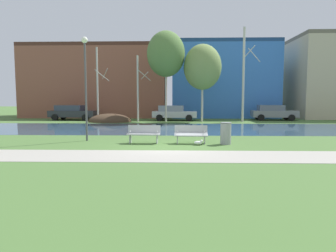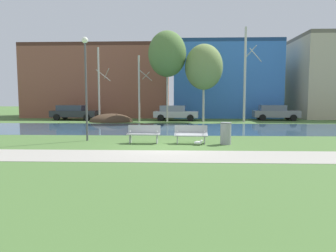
% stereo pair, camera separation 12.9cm
% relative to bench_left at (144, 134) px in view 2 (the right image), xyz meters
% --- Properties ---
extents(ground_plane, '(120.00, 120.00, 0.00)m').
position_rel_bench_left_xyz_m(ground_plane, '(1.14, 8.90, -0.47)').
color(ground_plane, '#476B33').
extents(paved_path_strip, '(60.00, 2.39, 0.01)m').
position_rel_bench_left_xyz_m(paved_path_strip, '(1.14, -3.26, -0.47)').
color(paved_path_strip, '#9E998E').
rests_on(paved_path_strip, ground).
extents(river_band, '(80.00, 8.50, 0.01)m').
position_rel_bench_left_xyz_m(river_band, '(1.14, 7.32, -0.47)').
color(river_band, '#33516B').
rests_on(river_band, ground).
extents(soil_mound, '(4.06, 2.98, 1.56)m').
position_rel_bench_left_xyz_m(soil_mound, '(-4.66, 13.43, -0.47)').
color(soil_mound, '#423021').
rests_on(soil_mound, ground).
extents(bench_left, '(1.62, 0.62, 0.87)m').
position_rel_bench_left_xyz_m(bench_left, '(0.00, 0.00, 0.00)').
color(bench_left, '#9EA0A3').
rests_on(bench_left, ground).
extents(bench_right, '(1.62, 0.62, 0.87)m').
position_rel_bench_left_xyz_m(bench_right, '(2.29, 0.00, 0.00)').
color(bench_right, '#9EA0A3').
rests_on(bench_right, ground).
extents(trash_bin, '(0.53, 0.53, 1.05)m').
position_rel_bench_left_xyz_m(trash_bin, '(3.93, -0.20, 0.07)').
color(trash_bin, gray).
rests_on(trash_bin, ground).
extents(seagull, '(0.46, 0.17, 0.27)m').
position_rel_bench_left_xyz_m(seagull, '(2.62, -0.58, -0.34)').
color(seagull, white).
rests_on(seagull, ground).
extents(streetlamp, '(0.32, 0.32, 5.26)m').
position_rel_bench_left_xyz_m(streetlamp, '(-3.03, 0.80, 3.05)').
color(streetlamp, '#4C4C51').
rests_on(streetlamp, ground).
extents(birch_far_left, '(1.23, 2.14, 6.91)m').
position_rel_bench_left_xyz_m(birch_far_left, '(-5.76, 13.56, 3.03)').
color(birch_far_left, '#BCB7A8').
rests_on(birch_far_left, ground).
extents(birch_left, '(1.34, 2.26, 6.17)m').
position_rel_bench_left_xyz_m(birch_left, '(-2.00, 13.72, 2.69)').
color(birch_left, beige).
rests_on(birch_left, ground).
extents(birch_center_left, '(3.53, 3.53, 8.42)m').
position_rel_bench_left_xyz_m(birch_center_left, '(0.60, 13.87, 5.82)').
color(birch_center_left, '#BCB7A8').
rests_on(birch_center_left, ground).
extents(birch_center, '(3.50, 3.50, 7.19)m').
position_rel_bench_left_xyz_m(birch_center, '(3.99, 13.83, 4.61)').
color(birch_center, '#BCB7A8').
rests_on(birch_center, ground).
extents(birch_center_right, '(1.59, 2.45, 8.68)m').
position_rel_bench_left_xyz_m(birch_center_right, '(7.79, 13.71, 3.96)').
color(birch_center_right, beige).
rests_on(birch_center_right, ground).
extents(parked_van_nearest_dark, '(4.84, 2.34, 1.51)m').
position_rel_bench_left_xyz_m(parked_van_nearest_dark, '(-8.93, 15.67, 0.32)').
color(parked_van_nearest_dark, '#282B30').
rests_on(parked_van_nearest_dark, ground).
extents(parked_sedan_second_silver, '(4.48, 2.37, 1.50)m').
position_rel_bench_left_xyz_m(parked_sedan_second_silver, '(1.33, 15.41, 0.31)').
color(parked_sedan_second_silver, '#B2B5BC').
rests_on(parked_sedan_second_silver, ground).
extents(parked_hatch_third_grey, '(4.52, 2.35, 1.53)m').
position_rel_bench_left_xyz_m(parked_hatch_third_grey, '(11.31, 16.01, 0.33)').
color(parked_hatch_third_grey, slate).
rests_on(parked_hatch_third_grey, ground).
extents(building_brick_low, '(16.35, 8.82, 8.30)m').
position_rel_bench_left_xyz_m(building_brick_low, '(-7.89, 22.64, 3.68)').
color(building_brick_low, brown).
rests_on(building_brick_low, ground).
extents(building_blue_store, '(11.89, 6.51, 8.64)m').
position_rel_bench_left_xyz_m(building_blue_store, '(7.07, 21.55, 3.85)').
color(building_blue_store, '#3870C6').
rests_on(building_blue_store, ground).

